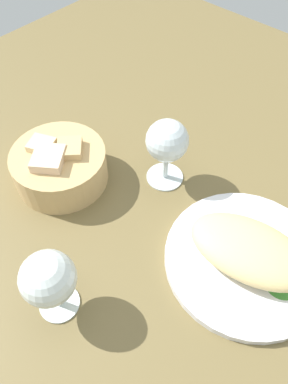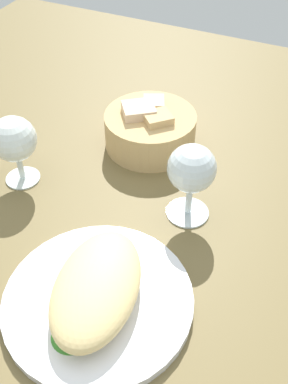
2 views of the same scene
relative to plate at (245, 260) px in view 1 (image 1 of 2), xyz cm
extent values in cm
cube|color=brown|center=(14.93, 3.66, -1.70)|extent=(140.00, 140.00, 2.00)
cylinder|color=white|center=(0.00, 0.00, 0.00)|extent=(25.20, 25.20, 1.40)
ellipsoid|color=#E7C983|center=(0.00, 0.00, 3.00)|extent=(20.51, 14.47, 4.60)
cone|color=#39832B|center=(-6.19, 0.23, 1.55)|extent=(5.10, 5.10, 1.70)
cylinder|color=tan|center=(34.29, 7.89, 2.55)|extent=(16.65, 16.65, 6.49)
cube|color=beige|center=(37.37, 8.59, 4.98)|extent=(5.39, 5.18, 4.21)
cube|color=beige|center=(33.76, 9.96, 4.73)|extent=(7.35, 7.46, 5.57)
cube|color=tan|center=(33.09, 5.95, 4.92)|extent=(6.23, 6.23, 4.64)
cylinder|color=silver|center=(20.48, -4.87, -0.40)|extent=(6.76, 6.76, 0.60)
cylinder|color=silver|center=(20.48, -4.87, 2.47)|extent=(1.00, 1.00, 5.13)
sphere|color=silver|center=(20.48, -4.87, 8.70)|extent=(7.33, 7.33, 7.33)
cylinder|color=silver|center=(16.27, 23.82, -0.40)|extent=(5.88, 5.88, 0.60)
cylinder|color=silver|center=(16.27, 23.82, 1.99)|extent=(1.00, 1.00, 4.19)
sphere|color=silver|center=(16.27, 23.82, 7.84)|extent=(7.50, 7.50, 7.50)
camera|label=1|loc=(-6.48, 30.74, 51.81)|focal=34.69mm
camera|label=2|loc=(-27.73, -19.44, 51.58)|focal=42.34mm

